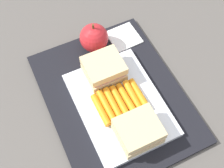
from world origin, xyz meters
The scene contains 8 objects.
ground_plane centered at (0.00, 0.00, 0.00)m, with size 2.40×2.40×0.00m, color #56514C.
lunchbag_mat centered at (0.00, 0.00, 0.01)m, with size 0.36×0.28×0.01m, color black.
food_tray centered at (-0.03, 0.00, 0.02)m, with size 0.23×0.17×0.01m, color white.
sandwich_half_left centered at (-0.10, 0.00, 0.04)m, with size 0.07×0.08×0.04m.
sandwich_half_right centered at (0.05, 0.00, 0.04)m, with size 0.07×0.08×0.04m.
carrot_sticks_bundle centered at (-0.03, 0.00, 0.03)m, with size 0.08×0.10×0.02m.
apple centered at (0.14, -0.02, 0.04)m, with size 0.07×0.07×0.08m.
paper_napkin centered at (0.14, -0.09, 0.01)m, with size 0.07×0.07×0.00m, color white.
Camera 1 is at (-0.27, 0.13, 0.57)m, focal length 47.60 mm.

